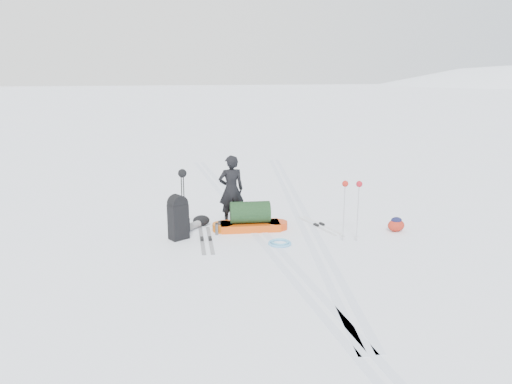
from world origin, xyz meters
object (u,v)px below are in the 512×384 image
Objects in this scene: ski_poles_black at (183,182)px; skier at (231,190)px; pulk_sled at (250,219)px; expedition_rucksack at (180,218)px.

skier is at bearing 42.13° from ski_poles_black.
skier is 1.43m from ski_poles_black.
skier is 1.09× the size of ski_poles_black.
pulk_sled is 1.80m from ski_poles_black.
ski_poles_black is at bearing 28.60° from skier.
ski_poles_black is (-1.15, -0.75, 0.41)m from skier.
expedition_rucksack is (-1.58, -0.26, 0.20)m from pulk_sled.
ski_poles_black reaches higher than pulk_sled.
skier is at bearing 3.64° from expedition_rucksack.
skier reaches higher than ski_poles_black.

